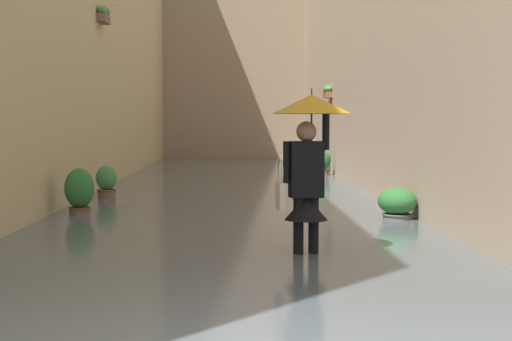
{
  "coord_description": "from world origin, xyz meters",
  "views": [
    {
      "loc": [
        -0.13,
        4.08,
        1.73
      ],
      "look_at": [
        -0.37,
        -5.31,
        1.12
      ],
      "focal_mm": 52.13,
      "sensor_mm": 36.0,
      "label": 1
    }
  ],
  "objects_px": {
    "person_wading": "(308,147)",
    "potted_plant_near_left": "(320,160)",
    "potted_plant_near_right": "(106,185)",
    "potted_plant_far_left": "(397,207)",
    "potted_plant_mid_left": "(323,164)",
    "potted_plant_far_right": "(79,194)"
  },
  "relations": [
    {
      "from": "potted_plant_mid_left",
      "to": "potted_plant_near_right",
      "type": "relative_size",
      "value": 1.04
    },
    {
      "from": "potted_plant_mid_left",
      "to": "potted_plant_near_left",
      "type": "relative_size",
      "value": 0.86
    },
    {
      "from": "potted_plant_far_right",
      "to": "potted_plant_near_left",
      "type": "distance_m",
      "value": 11.24
    },
    {
      "from": "potted_plant_far_left",
      "to": "potted_plant_near_right",
      "type": "xyz_separation_m",
      "value": [
        5.14,
        -3.44,
        0.06
      ]
    },
    {
      "from": "person_wading",
      "to": "potted_plant_near_left",
      "type": "relative_size",
      "value": 2.04
    },
    {
      "from": "potted_plant_far_left",
      "to": "person_wading",
      "type": "bearing_deg",
      "value": 60.73
    },
    {
      "from": "person_wading",
      "to": "potted_plant_mid_left",
      "type": "xyz_separation_m",
      "value": [
        -1.67,
        -12.81,
        -0.92
      ]
    },
    {
      "from": "potted_plant_mid_left",
      "to": "potted_plant_far_left",
      "type": "relative_size",
      "value": 1.27
    },
    {
      "from": "potted_plant_mid_left",
      "to": "potted_plant_far_left",
      "type": "xyz_separation_m",
      "value": [
        -0.02,
        9.79,
        -0.12
      ]
    },
    {
      "from": "potted_plant_far_right",
      "to": "potted_plant_near_left",
      "type": "height_order",
      "value": "potted_plant_near_left"
    },
    {
      "from": "person_wading",
      "to": "potted_plant_near_right",
      "type": "relative_size",
      "value": 2.46
    },
    {
      "from": "potted_plant_near_left",
      "to": "potted_plant_mid_left",
      "type": "bearing_deg",
      "value": 89.45
    },
    {
      "from": "potted_plant_near_left",
      "to": "potted_plant_far_right",
      "type": "bearing_deg",
      "value": 62.87
    },
    {
      "from": "person_wading",
      "to": "potted_plant_mid_left",
      "type": "relative_size",
      "value": 2.37
    },
    {
      "from": "potted_plant_near_right",
      "to": "potted_plant_near_left",
      "type": "height_order",
      "value": "potted_plant_near_left"
    },
    {
      "from": "person_wading",
      "to": "potted_plant_near_left",
      "type": "height_order",
      "value": "person_wading"
    },
    {
      "from": "potted_plant_near_right",
      "to": "potted_plant_near_left",
      "type": "bearing_deg",
      "value": -124.75
    },
    {
      "from": "potted_plant_far_left",
      "to": "potted_plant_far_right",
      "type": "bearing_deg",
      "value": -9.26
    },
    {
      "from": "potted_plant_far_left",
      "to": "potted_plant_near_right",
      "type": "relative_size",
      "value": 0.82
    },
    {
      "from": "potted_plant_near_left",
      "to": "potted_plant_far_left",
      "type": "bearing_deg",
      "value": 90.05
    },
    {
      "from": "potted_plant_mid_left",
      "to": "potted_plant_near_left",
      "type": "bearing_deg",
      "value": -90.55
    },
    {
      "from": "person_wading",
      "to": "potted_plant_far_left",
      "type": "xyz_separation_m",
      "value": [
        -1.69,
        -3.02,
        -1.04
      ]
    }
  ]
}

